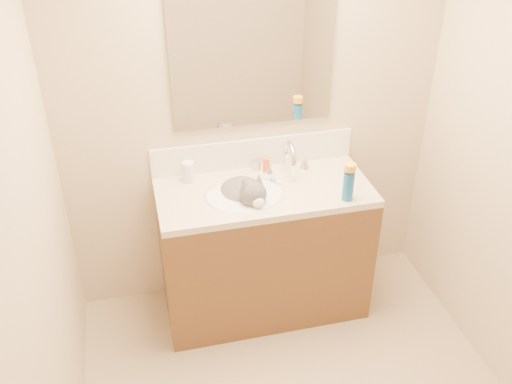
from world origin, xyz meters
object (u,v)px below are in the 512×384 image
cat (245,197)px  amber_bottle (266,165)px  spray_can (348,186)px  faucet (289,160)px  basin (245,205)px  silver_jar (256,166)px  pill_bottle (188,172)px  vanity_cabinet (264,253)px

cat → amber_bottle: cat is taller
spray_can → faucet: bearing=123.8°
basin → amber_bottle: size_ratio=4.98×
basin → faucet: size_ratio=1.61×
silver_jar → spray_can: spray_can is taller
spray_can → pill_bottle: bearing=154.1°
vanity_cabinet → spray_can: bearing=-26.6°
spray_can → amber_bottle: bearing=132.3°
basin → amber_bottle: (0.18, 0.21, 0.12)m
vanity_cabinet → spray_can: spray_can is taller
cat → pill_bottle: (-0.28, 0.19, 0.09)m
cat → spray_can: (0.52, -0.21, 0.12)m
vanity_cabinet → amber_bottle: bearing=72.8°
faucet → cat: 0.35m
basin → faucet: faucet is taller
faucet → pill_bottle: size_ratio=2.31×
cat → spray_can: 0.57m
pill_bottle → silver_jar: size_ratio=2.20×
vanity_cabinet → amber_bottle: size_ratio=13.29×
cat → vanity_cabinet: bearing=-12.7°
pill_bottle → spray_can: spray_can is taller
vanity_cabinet → spray_can: (0.41, -0.21, 0.53)m
basin → faucet: bearing=29.1°
silver_jar → faucet: bearing=-25.1°
pill_bottle → spray_can: size_ratio=0.74×
basin → faucet: (0.30, 0.17, 0.16)m
spray_can → cat: bearing=158.6°
cat → amber_bottle: bearing=34.4°
cat → spray_can: size_ratio=2.52×
vanity_cabinet → amber_bottle: amber_bottle is taller
vanity_cabinet → pill_bottle: bearing=154.9°
cat → basin: bearing=-114.5°
vanity_cabinet → pill_bottle: size_ratio=9.89×
basin → spray_can: size_ratio=2.74×
pill_bottle → amber_bottle: 0.45m
faucet → spray_can: bearing=-56.2°
basin → faucet: 0.38m
amber_bottle → spray_can: size_ratio=0.55×
cat → silver_jar: 0.26m
cat → faucet: bearing=12.3°
vanity_cabinet → cat: size_ratio=2.90×
pill_bottle → basin: bearing=-38.0°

